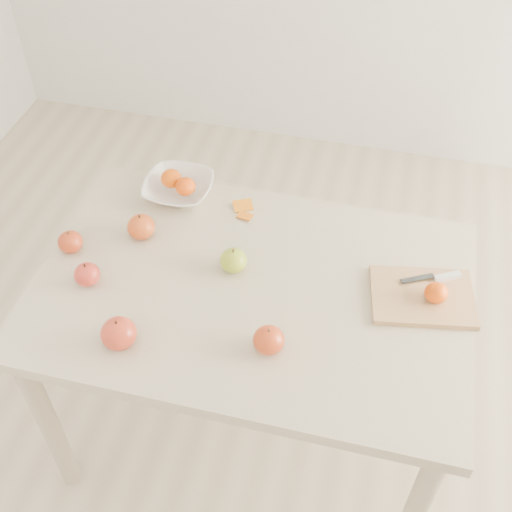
# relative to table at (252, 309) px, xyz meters

# --- Properties ---
(ground) EXTENTS (3.50, 3.50, 0.00)m
(ground) POSITION_rel_table_xyz_m (0.00, 0.00, -0.65)
(ground) COLOR #C6B293
(ground) RESTS_ON ground
(table) EXTENTS (1.20, 0.80, 0.75)m
(table) POSITION_rel_table_xyz_m (0.00, 0.00, 0.00)
(table) COLOR beige
(table) RESTS_ON ground
(cutting_board) EXTENTS (0.30, 0.24, 0.02)m
(cutting_board) POSITION_rel_table_xyz_m (0.46, 0.07, 0.11)
(cutting_board) COLOR tan
(cutting_board) RESTS_ON table
(board_tangerine) EXTENTS (0.06, 0.06, 0.05)m
(board_tangerine) POSITION_rel_table_xyz_m (0.49, 0.06, 0.14)
(board_tangerine) COLOR #E54708
(board_tangerine) RESTS_ON cutting_board
(fruit_bowl) EXTENTS (0.21, 0.21, 0.05)m
(fruit_bowl) POSITION_rel_table_xyz_m (-0.32, 0.32, 0.13)
(fruit_bowl) COLOR white
(fruit_bowl) RESTS_ON table
(bowl_tangerine_near) EXTENTS (0.07, 0.07, 0.06)m
(bowl_tangerine_near) POSITION_rel_table_xyz_m (-0.34, 0.33, 0.15)
(bowl_tangerine_near) COLOR #E64208
(bowl_tangerine_near) RESTS_ON fruit_bowl
(bowl_tangerine_far) EXTENTS (0.06, 0.06, 0.06)m
(bowl_tangerine_far) POSITION_rel_table_xyz_m (-0.29, 0.30, 0.15)
(bowl_tangerine_far) COLOR #E75808
(bowl_tangerine_far) RESTS_ON fruit_bowl
(orange_peel_a) EXTENTS (0.07, 0.07, 0.01)m
(orange_peel_a) POSITION_rel_table_xyz_m (-0.11, 0.31, 0.10)
(orange_peel_a) COLOR orange
(orange_peel_a) RESTS_ON table
(orange_peel_b) EXTENTS (0.05, 0.04, 0.01)m
(orange_peel_b) POSITION_rel_table_xyz_m (-0.09, 0.27, 0.10)
(orange_peel_b) COLOR #CE620E
(orange_peel_b) RESTS_ON table
(paring_knife) EXTENTS (0.16, 0.08, 0.01)m
(paring_knife) POSITION_rel_table_xyz_m (0.50, 0.14, 0.12)
(paring_knife) COLOR white
(paring_knife) RESTS_ON cutting_board
(apple_green) EXTENTS (0.08, 0.08, 0.07)m
(apple_green) POSITION_rel_table_xyz_m (-0.06, 0.05, 0.13)
(apple_green) COLOR #73A21C
(apple_green) RESTS_ON table
(apple_red_d) EXTENTS (0.07, 0.07, 0.06)m
(apple_red_d) POSITION_rel_table_xyz_m (-0.54, 0.01, 0.13)
(apple_red_d) COLOR maroon
(apple_red_d) RESTS_ON table
(apple_red_a) EXTENTS (0.08, 0.08, 0.07)m
(apple_red_a) POSITION_rel_table_xyz_m (-0.36, 0.12, 0.14)
(apple_red_a) COLOR #9C190A
(apple_red_a) RESTS_ON table
(apple_red_e) EXTENTS (0.08, 0.08, 0.07)m
(apple_red_e) POSITION_rel_table_xyz_m (0.09, -0.19, 0.13)
(apple_red_e) COLOR #8A0B04
(apple_red_e) RESTS_ON table
(apple_red_b) EXTENTS (0.07, 0.07, 0.06)m
(apple_red_b) POSITION_rel_table_xyz_m (-0.44, -0.09, 0.13)
(apple_red_b) COLOR maroon
(apple_red_b) RESTS_ON table
(apple_red_c) EXTENTS (0.09, 0.09, 0.08)m
(apple_red_c) POSITION_rel_table_xyz_m (-0.28, -0.27, 0.14)
(apple_red_c) COLOR maroon
(apple_red_c) RESTS_ON table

